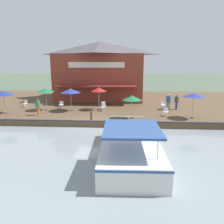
{
  "coord_description": "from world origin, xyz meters",
  "views": [
    {
      "loc": [
        18.62,
        3.21,
        5.69
      ],
      "look_at": [
        -1.0,
        1.98,
        1.3
      ],
      "focal_mm": 35.0,
      "sensor_mm": 36.0,
      "label": 1
    }
  ],
  "objects_px": {
    "patio_umbrella_mid_patio_right": "(132,98)",
    "cafe_chair_far_corner_seat": "(103,107)",
    "cafe_chair_back_row_seat": "(25,103)",
    "patio_umbrella_back_row": "(46,90)",
    "cafe_chair_under_first_umbrella": "(104,105)",
    "patio_umbrella_far_corner": "(71,91)",
    "tree_behind_restaurant": "(78,66)",
    "person_near_entrance": "(169,100)",
    "patio_umbrella_mid_patio_left": "(99,90)",
    "motorboat_mid_row": "(129,142)",
    "cafe_chair_facing_river": "(61,105)",
    "cafe_chair_beside_entrance": "(163,105)",
    "patio_umbrella_near_quay_edge": "(3,93)",
    "patio_umbrella_by_entrance": "(194,95)",
    "cafe_chair_mid_patio": "(166,111)",
    "mooring_post": "(91,115)",
    "waterfront_restaurant": "(100,70)",
    "person_mid_patio": "(177,100)",
    "person_at_quay_edge": "(38,105)"
  },
  "relations": [
    {
      "from": "patio_umbrella_mid_patio_left",
      "to": "cafe_chair_under_first_umbrella",
      "type": "bearing_deg",
      "value": 126.43
    },
    {
      "from": "patio_umbrella_near_quay_edge",
      "to": "cafe_chair_mid_patio",
      "type": "distance_m",
      "value": 16.52
    },
    {
      "from": "patio_umbrella_mid_patio_right",
      "to": "cafe_chair_back_row_seat",
      "type": "distance_m",
      "value": 13.52
    },
    {
      "from": "person_near_entrance",
      "to": "cafe_chair_under_first_umbrella",
      "type": "bearing_deg",
      "value": -89.52
    },
    {
      "from": "patio_umbrella_mid_patio_right",
      "to": "cafe_chair_far_corner_seat",
      "type": "height_order",
      "value": "patio_umbrella_mid_patio_right"
    },
    {
      "from": "person_near_entrance",
      "to": "cafe_chair_back_row_seat",
      "type": "bearing_deg",
      "value": -92.17
    },
    {
      "from": "patio_umbrella_by_entrance",
      "to": "cafe_chair_mid_patio",
      "type": "bearing_deg",
      "value": -107.41
    },
    {
      "from": "person_near_entrance",
      "to": "patio_umbrella_far_corner",
      "type": "bearing_deg",
      "value": -83.62
    },
    {
      "from": "cafe_chair_back_row_seat",
      "to": "cafe_chair_facing_river",
      "type": "distance_m",
      "value": 4.65
    },
    {
      "from": "mooring_post",
      "to": "cafe_chair_far_corner_seat",
      "type": "bearing_deg",
      "value": 171.91
    },
    {
      "from": "waterfront_restaurant",
      "to": "patio_umbrella_back_row",
      "type": "relative_size",
      "value": 5.0
    },
    {
      "from": "motorboat_mid_row",
      "to": "tree_behind_restaurant",
      "type": "distance_m",
      "value": 23.38
    },
    {
      "from": "cafe_chair_beside_entrance",
      "to": "tree_behind_restaurant",
      "type": "xyz_separation_m",
      "value": [
        -9.98,
        -11.89,
        4.27
      ]
    },
    {
      "from": "person_near_entrance",
      "to": "patio_umbrella_by_entrance",
      "type": "bearing_deg",
      "value": 22.68
    },
    {
      "from": "patio_umbrella_mid_patio_left",
      "to": "mooring_post",
      "type": "height_order",
      "value": "patio_umbrella_mid_patio_left"
    },
    {
      "from": "patio_umbrella_mid_patio_left",
      "to": "motorboat_mid_row",
      "type": "xyz_separation_m",
      "value": [
        10.55,
        3.22,
        -2.11
      ]
    },
    {
      "from": "tree_behind_restaurant",
      "to": "waterfront_restaurant",
      "type": "bearing_deg",
      "value": 56.65
    },
    {
      "from": "waterfront_restaurant",
      "to": "cafe_chair_back_row_seat",
      "type": "xyz_separation_m",
      "value": [
        7.4,
        -8.23,
        -3.66
      ]
    },
    {
      "from": "waterfront_restaurant",
      "to": "person_mid_patio",
      "type": "relative_size",
      "value": 7.27
    },
    {
      "from": "cafe_chair_mid_patio",
      "to": "tree_behind_restaurant",
      "type": "height_order",
      "value": "tree_behind_restaurant"
    },
    {
      "from": "patio_umbrella_mid_patio_right",
      "to": "patio_umbrella_far_corner",
      "type": "xyz_separation_m",
      "value": [
        -2.95,
        -6.52,
        0.26
      ]
    },
    {
      "from": "person_at_quay_edge",
      "to": "tree_behind_restaurant",
      "type": "relative_size",
      "value": 0.22
    },
    {
      "from": "patio_umbrella_mid_patio_right",
      "to": "person_mid_patio",
      "type": "height_order",
      "value": "patio_umbrella_mid_patio_right"
    },
    {
      "from": "cafe_chair_back_row_seat",
      "to": "motorboat_mid_row",
      "type": "xyz_separation_m",
      "value": [
        11.6,
        12.21,
        -0.31
      ]
    },
    {
      "from": "patio_umbrella_back_row",
      "to": "person_near_entrance",
      "type": "bearing_deg",
      "value": 94.42
    },
    {
      "from": "patio_umbrella_back_row",
      "to": "patio_umbrella_by_entrance",
      "type": "relative_size",
      "value": 1.02
    },
    {
      "from": "waterfront_restaurant",
      "to": "patio_umbrella_far_corner",
      "type": "height_order",
      "value": "waterfront_restaurant"
    },
    {
      "from": "person_mid_patio",
      "to": "cafe_chair_facing_river",
      "type": "bearing_deg",
      "value": -88.51
    },
    {
      "from": "cafe_chair_under_first_umbrella",
      "to": "person_mid_patio",
      "type": "bearing_deg",
      "value": 92.19
    },
    {
      "from": "waterfront_restaurant",
      "to": "cafe_chair_mid_patio",
      "type": "xyz_separation_m",
      "value": [
        11.03,
        7.7,
        -3.66
      ]
    },
    {
      "from": "patio_umbrella_by_entrance",
      "to": "tree_behind_restaurant",
      "type": "xyz_separation_m",
      "value": [
        -14.31,
        -13.92,
        2.52
      ]
    },
    {
      "from": "cafe_chair_back_row_seat",
      "to": "patio_umbrella_mid_patio_right",
      "type": "bearing_deg",
      "value": 69.14
    },
    {
      "from": "tree_behind_restaurant",
      "to": "patio_umbrella_mid_patio_left",
      "type": "bearing_deg",
      "value": 22.82
    },
    {
      "from": "cafe_chair_beside_entrance",
      "to": "motorboat_mid_row",
      "type": "bearing_deg",
      "value": -19.29
    },
    {
      "from": "patio_umbrella_near_quay_edge",
      "to": "cafe_chair_far_corner_seat",
      "type": "distance_m",
      "value": 10.31
    },
    {
      "from": "patio_umbrella_far_corner",
      "to": "tree_behind_restaurant",
      "type": "xyz_separation_m",
      "value": [
        -11.77,
        -1.66,
        2.54
      ]
    },
    {
      "from": "patio_umbrella_far_corner",
      "to": "mooring_post",
      "type": "distance_m",
      "value": 5.28
    },
    {
      "from": "cafe_chair_facing_river",
      "to": "patio_umbrella_mid_patio_left",
      "type": "bearing_deg",
      "value": 85.72
    },
    {
      "from": "patio_umbrella_back_row",
      "to": "person_at_quay_edge",
      "type": "height_order",
      "value": "patio_umbrella_back_row"
    },
    {
      "from": "patio_umbrella_back_row",
      "to": "cafe_chair_beside_entrance",
      "type": "xyz_separation_m",
      "value": [
        -1.64,
        13.04,
        -1.76
      ]
    },
    {
      "from": "patio_umbrella_back_row",
      "to": "cafe_chair_under_first_umbrella",
      "type": "relative_size",
      "value": 2.93
    },
    {
      "from": "patio_umbrella_mid_patio_right",
      "to": "motorboat_mid_row",
      "type": "height_order",
      "value": "patio_umbrella_mid_patio_right"
    },
    {
      "from": "patio_umbrella_mid_patio_right",
      "to": "person_mid_patio",
      "type": "distance_m",
      "value": 6.82
    },
    {
      "from": "patio_umbrella_near_quay_edge",
      "to": "cafe_chair_facing_river",
      "type": "bearing_deg",
      "value": 118.88
    },
    {
      "from": "motorboat_mid_row",
      "to": "mooring_post",
      "type": "bearing_deg",
      "value": -149.51
    },
    {
      "from": "patio_umbrella_back_row",
      "to": "patio_umbrella_mid_patio_left",
      "type": "bearing_deg",
      "value": 96.22
    },
    {
      "from": "patio_umbrella_far_corner",
      "to": "cafe_chair_mid_patio",
      "type": "height_order",
      "value": "patio_umbrella_far_corner"
    },
    {
      "from": "cafe_chair_far_corner_seat",
      "to": "person_near_entrance",
      "type": "bearing_deg",
      "value": 98.14
    },
    {
      "from": "patio_umbrella_back_row",
      "to": "person_at_quay_edge",
      "type": "relative_size",
      "value": 1.49
    },
    {
      "from": "patio_umbrella_by_entrance",
      "to": "motorboat_mid_row",
      "type": "distance_m",
      "value": 9.67
    }
  ]
}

